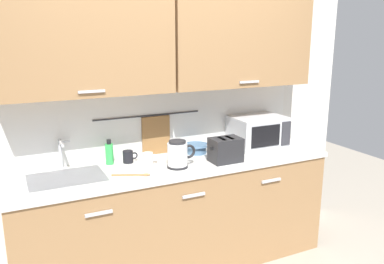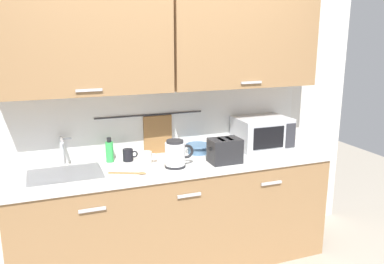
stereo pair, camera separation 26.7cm
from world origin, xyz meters
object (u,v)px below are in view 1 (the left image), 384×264
toaster (226,150)px  mug_by_kettle (148,159)px  microwave (257,131)px  mug_near_sink (128,157)px  electric_kettle (178,154)px  mixing_bowl (196,148)px  wooden_spoon (136,175)px  dish_soap_bottle (109,153)px

toaster → mug_by_kettle: toaster is taller
microwave → mug_near_sink: bearing=177.7°
toaster → mug_by_kettle: 0.61m
electric_kettle → mixing_bowl: 0.40m
wooden_spoon → toaster: bearing=0.4°
dish_soap_bottle → mug_by_kettle: 0.30m
mixing_bowl → toaster: (0.10, -0.31, 0.05)m
mug_by_kettle → wooden_spoon: (-0.16, -0.19, -0.04)m
mug_near_sink → wooden_spoon: mug_near_sink is taller
microwave → electric_kettle: size_ratio=2.03×
microwave → dish_soap_bottle: (-1.31, 0.07, -0.05)m
microwave → mug_by_kettle: bearing=-176.2°
toaster → microwave: bearing=28.4°
dish_soap_bottle → mug_by_kettle: size_ratio=1.63×
microwave → wooden_spoon: size_ratio=1.75×
mug_near_sink → mug_by_kettle: same height
toaster → wooden_spoon: (-0.74, -0.01, -0.09)m
microwave → wooden_spoon: microwave is taller
electric_kettle → dish_soap_bottle: (-0.44, 0.30, -0.01)m
microwave → wooden_spoon: 1.25m
mug_near_sink → wooden_spoon: (-0.04, -0.31, -0.04)m
toaster → wooden_spoon: size_ratio=0.98×
microwave → mixing_bowl: size_ratio=2.15×
electric_kettle → mug_by_kettle: electric_kettle is taller
mug_near_sink → toaster: 0.76m
dish_soap_bottle → mug_near_sink: size_ratio=1.63×
electric_kettle → mug_near_sink: 0.41m
mug_by_kettle → wooden_spoon: size_ratio=0.46×
mug_near_sink → wooden_spoon: size_ratio=0.46×
wooden_spoon → dish_soap_bottle: bearing=106.3°
mixing_bowl → toaster: 0.33m
mixing_bowl → mug_by_kettle: mug_by_kettle is taller
mixing_bowl → wooden_spoon: 0.71m
microwave → wooden_spoon: (-1.21, -0.26, -0.13)m
wooden_spoon → microwave: bearing=12.3°
dish_soap_bottle → mixing_bowl: size_ratio=0.92×
dish_soap_bottle → microwave: bearing=-3.2°
microwave → electric_kettle: (-0.87, -0.22, -0.03)m
mixing_bowl → dish_soap_bottle: bearing=177.9°
toaster → electric_kettle: bearing=175.0°
mug_near_sink → mixing_bowl: mug_near_sink is taller
electric_kettle → dish_soap_bottle: bearing=146.0°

